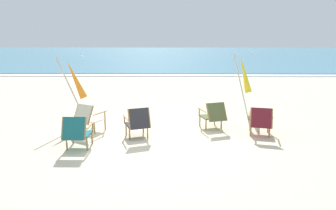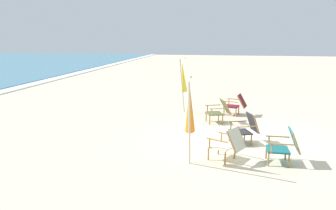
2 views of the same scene
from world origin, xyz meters
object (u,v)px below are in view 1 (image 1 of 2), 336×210
object	(u,v)px
umbrella_furled_orange	(75,80)
beach_chair_front_left	(89,117)
beach_chair_mid_center	(77,132)
umbrella_furled_yellow	(244,75)
beach_chair_back_left	(261,121)
beach_chair_far_center	(138,122)
beach_chair_front_right	(213,115)

from	to	relation	value
umbrella_furled_orange	beach_chair_front_left	bearing A→B (deg)	-56.13
beach_chair_mid_center	umbrella_furled_orange	world-z (taller)	umbrella_furled_orange
umbrella_furled_yellow	beach_chair_back_left	bearing A→B (deg)	-89.65
umbrella_furled_orange	beach_chair_far_center	bearing A→B (deg)	-33.68
beach_chair_front_left	umbrella_furled_yellow	world-z (taller)	umbrella_furled_yellow
beach_chair_mid_center	beach_chair_back_left	xyz separation A→B (m)	(4.47, 0.98, -0.01)
beach_chair_far_center	umbrella_furled_orange	size ratio (longest dim) A/B	0.42
beach_chair_back_left	umbrella_furled_orange	size ratio (longest dim) A/B	0.44
beach_chair_front_right	umbrella_furled_orange	size ratio (longest dim) A/B	0.45
beach_chair_front_left	beach_chair_back_left	bearing A→B (deg)	-3.42
beach_chair_back_left	beach_chair_front_left	bearing A→B (deg)	176.58
beach_chair_mid_center	umbrella_furled_orange	xyz separation A→B (m)	(-0.63, 2.08, 0.87)
beach_chair_mid_center	umbrella_furled_yellow	bearing A→B (deg)	33.28
beach_chair_mid_center	beach_chair_back_left	size ratio (longest dim) A/B	0.93
beach_chair_front_right	beach_chair_front_left	xyz separation A→B (m)	(-3.39, -0.30, 0.00)
beach_chair_front_right	umbrella_furled_orange	distance (m)	4.08
beach_chair_far_center	umbrella_furled_orange	bearing A→B (deg)	146.32
beach_chair_mid_center	umbrella_furled_orange	bearing A→B (deg)	106.78
beach_chair_back_left	umbrella_furled_yellow	distance (m)	2.15
beach_chair_front_right	beach_chair_far_center	bearing A→B (deg)	-159.43
umbrella_furled_orange	beach_chair_mid_center	bearing A→B (deg)	-73.22
beach_chair_back_left	umbrella_furled_yellow	xyz separation A→B (m)	(-0.01, 1.94, 0.93)
beach_chair_front_left	umbrella_furled_yellow	bearing A→B (deg)	20.31
beach_chair_mid_center	umbrella_furled_yellow	xyz separation A→B (m)	(4.45, 2.92, 0.92)
beach_chair_mid_center	beach_chair_front_left	bearing A→B (deg)	93.17
beach_chair_back_left	umbrella_furled_yellow	world-z (taller)	umbrella_furled_yellow
umbrella_furled_orange	beach_chair_back_left	bearing A→B (deg)	-12.22
beach_chair_back_left	beach_chair_front_right	bearing A→B (deg)	153.49
beach_chair_far_center	beach_chair_front_right	xyz separation A→B (m)	(2.01, 0.76, -0.01)
beach_chair_far_center	beach_chair_front_left	xyz separation A→B (m)	(-1.38, 0.46, -0.01)
beach_chair_front_left	umbrella_furled_orange	bearing A→B (deg)	123.87
beach_chair_front_left	umbrella_furled_yellow	size ratio (longest dim) A/B	0.45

